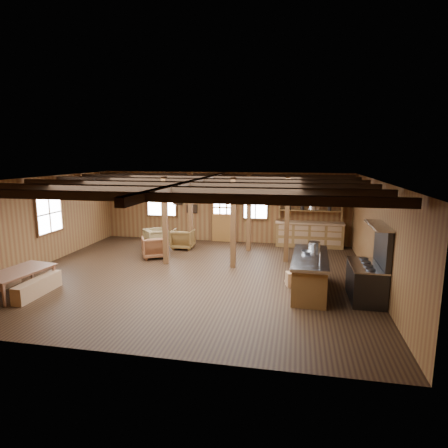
{
  "coord_description": "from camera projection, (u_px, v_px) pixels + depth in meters",
  "views": [
    {
      "loc": [
        2.9,
        -10.12,
        3.46
      ],
      "look_at": [
        0.71,
        1.03,
        1.36
      ],
      "focal_mm": 30.0,
      "sensor_mm": 36.0,
      "label": 1
    }
  ],
  "objects": [
    {
      "name": "window_left",
      "position": [
        49.0,
        214.0,
        12.08
      ],
      "size": [
        0.14,
        1.24,
        1.32
      ],
      "color": "white",
      "rests_on": "wall_back"
    },
    {
      "name": "step_stool",
      "position": [
        293.0,
        279.0,
        10.03
      ],
      "size": [
        0.49,
        0.41,
        0.38
      ],
      "primitive_type": "cube",
      "rotation": [
        0.0,
        0.0,
        0.3
      ],
      "color": "#976E44",
      "rests_on": "floor"
    },
    {
      "name": "counter_pot",
      "position": [
        314.0,
        245.0,
        10.24
      ],
      "size": [
        0.31,
        0.31,
        0.19
      ],
      "primitive_type": "cylinder",
      "color": "#B9BCC1",
      "rests_on": "kitchen_island"
    },
    {
      "name": "dining_table",
      "position": [
        20.0,
        282.0,
        9.44
      ],
      "size": [
        1.19,
        1.83,
        0.6
      ],
      "primitive_type": "imported",
      "rotation": [
        0.0,
        0.0,
        1.43
      ],
      "color": "brown",
      "rests_on": "floor"
    },
    {
      "name": "notice_boards",
      "position": [
        187.0,
        200.0,
        15.23
      ],
      "size": [
        1.08,
        0.03,
        0.9
      ],
      "color": "silver",
      "rests_on": "wall_back"
    },
    {
      "name": "back_door",
      "position": [
        223.0,
        220.0,
        15.08
      ],
      "size": [
        1.02,
        0.08,
        2.15
      ],
      "color": "brown",
      "rests_on": "floor"
    },
    {
      "name": "pendant_lamps",
      "position": [
        133.0,
        194.0,
        11.93
      ],
      "size": [
        1.86,
        2.36,
        0.66
      ],
      "color": "#2B2B2E",
      "rests_on": "ceiling"
    },
    {
      "name": "armchair_b",
      "position": [
        183.0,
        239.0,
        14.0
      ],
      "size": [
        0.81,
        0.83,
        0.73
      ],
      "primitive_type": "imported",
      "rotation": [
        0.0,
        0.0,
        3.17
      ],
      "color": "brown",
      "rests_on": "floor"
    },
    {
      "name": "bench_aisle",
      "position": [
        38.0,
        287.0,
        9.36
      ],
      "size": [
        0.29,
        1.54,
        0.42
      ],
      "primitive_type": "cube",
      "color": "#976E44",
      "rests_on": "floor"
    },
    {
      "name": "window_back_left",
      "position": [
        162.0,
        201.0,
        15.45
      ],
      "size": [
        1.32,
        0.06,
        1.32
      ],
      "color": "white",
      "rests_on": "wall_back"
    },
    {
      "name": "timber_posts",
      "position": [
        225.0,
        217.0,
        12.6
      ],
      "size": [
        3.95,
        2.35,
        2.8
      ],
      "color": "#493014",
      "rests_on": "floor"
    },
    {
      "name": "ceiling_joists",
      "position": [
        194.0,
        183.0,
        10.63
      ],
      "size": [
        9.8,
        8.82,
        0.18
      ],
      "color": "black",
      "rests_on": "ceiling"
    },
    {
      "name": "armchair_c",
      "position": [
        156.0,
        238.0,
        14.15
      ],
      "size": [
        1.11,
        1.11,
        0.72
      ],
      "primitive_type": "imported",
      "rotation": [
        0.0,
        0.0,
        2.3
      ],
      "color": "olive",
      "rests_on": "floor"
    },
    {
      "name": "pot_rack",
      "position": [
        315.0,
        200.0,
        10.18
      ],
      "size": [
        0.37,
        3.0,
        0.44
      ],
      "color": "#2B2B2E",
      "rests_on": "ceiling"
    },
    {
      "name": "kitchen_island",
      "position": [
        310.0,
        273.0,
        9.58
      ],
      "size": [
        0.98,
        2.53,
        1.2
      ],
      "rotation": [
        0.0,
        0.0,
        -0.04
      ],
      "color": "brown",
      "rests_on": "floor"
    },
    {
      "name": "back_counter",
      "position": [
        309.0,
        231.0,
        14.25
      ],
      "size": [
        2.55,
        0.6,
        2.45
      ],
      "color": "brown",
      "rests_on": "floor"
    },
    {
      "name": "bowl",
      "position": [
        307.0,
        252.0,
        9.74
      ],
      "size": [
        0.31,
        0.31,
        0.06
      ],
      "primitive_type": "imported",
      "rotation": [
        0.0,
        0.0,
        0.19
      ],
      "color": "silver",
      "rests_on": "kitchen_island"
    },
    {
      "name": "room",
      "position": [
        193.0,
        228.0,
        10.69
      ],
      "size": [
        10.04,
        9.04,
        2.84
      ],
      "color": "black",
      "rests_on": "ground"
    },
    {
      "name": "armchair_a",
      "position": [
        154.0,
        247.0,
        12.77
      ],
      "size": [
        1.07,
        1.08,
        0.73
      ],
      "primitive_type": "imported",
      "rotation": [
        0.0,
        0.0,
        3.62
      ],
      "color": "brown",
      "rests_on": "floor"
    },
    {
      "name": "window_back_right",
      "position": [
        256.0,
        203.0,
        14.71
      ],
      "size": [
        1.02,
        0.06,
        1.32
      ],
      "color": "white",
      "rests_on": "wall_back"
    },
    {
      "name": "commercial_range",
      "position": [
        368.0,
        275.0,
        8.99
      ],
      "size": [
        0.79,
        1.51,
        1.87
      ],
      "color": "#2B2B2E",
      "rests_on": "floor"
    }
  ]
}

